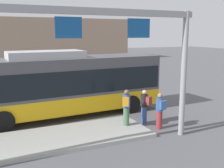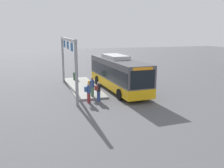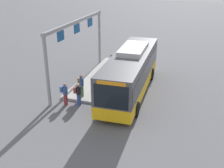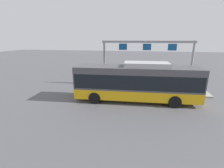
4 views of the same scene
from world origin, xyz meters
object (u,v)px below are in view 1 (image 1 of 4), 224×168
object	(u,v)px
person_boarding	(160,110)
person_waiting_near	(126,107)
person_waiting_mid	(145,106)
bus_main	(62,82)

from	to	relation	value
person_boarding	person_waiting_near	size ratio (longest dim) A/B	1.00
person_waiting_mid	person_boarding	bearing A→B (deg)	169.82
bus_main	person_boarding	xyz separation A→B (m)	(3.54, -3.77, -0.92)
person_waiting_near	person_waiting_mid	world-z (taller)	person_waiting_near
person_boarding	person_waiting_mid	bearing A→B (deg)	18.05
person_boarding	person_waiting_mid	distance (m)	0.94
bus_main	person_waiting_near	size ratio (longest dim) A/B	6.42
person_boarding	person_waiting_mid	xyz separation A→B (m)	(-0.26, 0.90, 0.00)
bus_main	person_waiting_mid	xyz separation A→B (m)	(3.28, -2.86, -0.92)
bus_main	person_boarding	bearing A→B (deg)	-49.73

